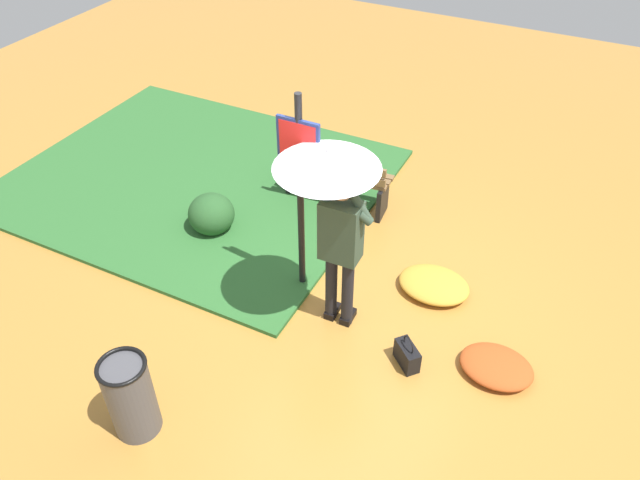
% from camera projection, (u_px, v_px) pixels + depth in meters
% --- Properties ---
extents(ground_plane, '(18.00, 18.00, 0.00)m').
position_uv_depth(ground_plane, '(349.00, 306.00, 6.58)').
color(ground_plane, '#B27A33').
extents(grass_verge, '(4.80, 4.00, 0.05)m').
position_uv_depth(grass_verge, '(197.00, 179.00, 8.42)').
color(grass_verge, '#2D662D').
rests_on(grass_verge, ground_plane).
extents(person_with_umbrella, '(0.96, 0.96, 2.04)m').
position_uv_depth(person_with_umbrella, '(333.00, 196.00, 5.47)').
color(person_with_umbrella, black).
rests_on(person_with_umbrella, ground_plane).
extents(info_sign_post, '(0.44, 0.07, 2.30)m').
position_uv_depth(info_sign_post, '(299.00, 175.00, 5.93)').
color(info_sign_post, black).
rests_on(info_sign_post, ground_plane).
extents(handbag, '(0.32, 0.30, 0.37)m').
position_uv_depth(handbag, '(407.00, 355.00, 5.90)').
color(handbag, black).
rests_on(handbag, ground_plane).
extents(park_bench, '(1.40, 0.49, 0.75)m').
position_uv_depth(park_bench, '(335.00, 178.00, 7.77)').
color(park_bench, black).
rests_on(park_bench, ground_plane).
extents(trash_bin, '(0.42, 0.42, 0.83)m').
position_uv_depth(trash_bin, '(130.00, 397.00, 5.18)').
color(trash_bin, '#4C4C51').
rests_on(trash_bin, ground_plane).
extents(shrub_cluster, '(0.62, 0.56, 0.50)m').
position_uv_depth(shrub_cluster, '(210.00, 214.00, 7.46)').
color(shrub_cluster, '#285628').
rests_on(shrub_cluster, ground_plane).
extents(leaf_pile_near_person, '(0.78, 0.62, 0.17)m').
position_uv_depth(leaf_pile_near_person, '(434.00, 285.00, 6.71)').
color(leaf_pile_near_person, gold).
rests_on(leaf_pile_near_person, ground_plane).
extents(leaf_pile_by_bench, '(0.70, 0.56, 0.15)m').
position_uv_depth(leaf_pile_by_bench, '(496.00, 366.00, 5.85)').
color(leaf_pile_by_bench, '#B74C1E').
rests_on(leaf_pile_by_bench, ground_plane).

